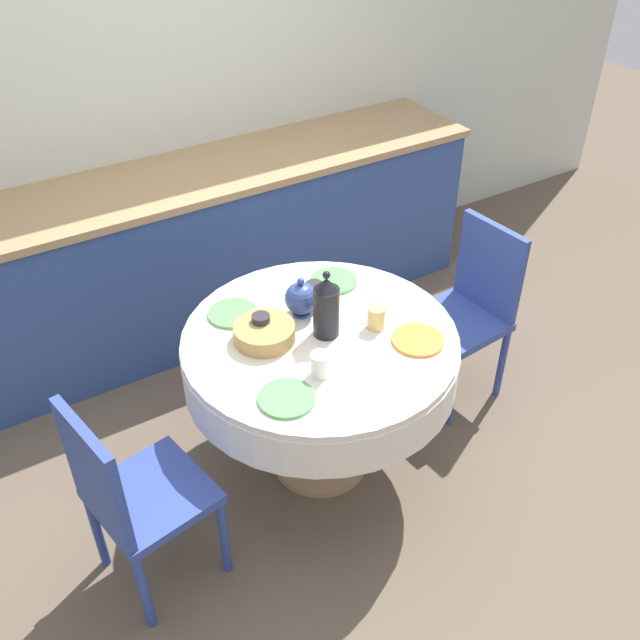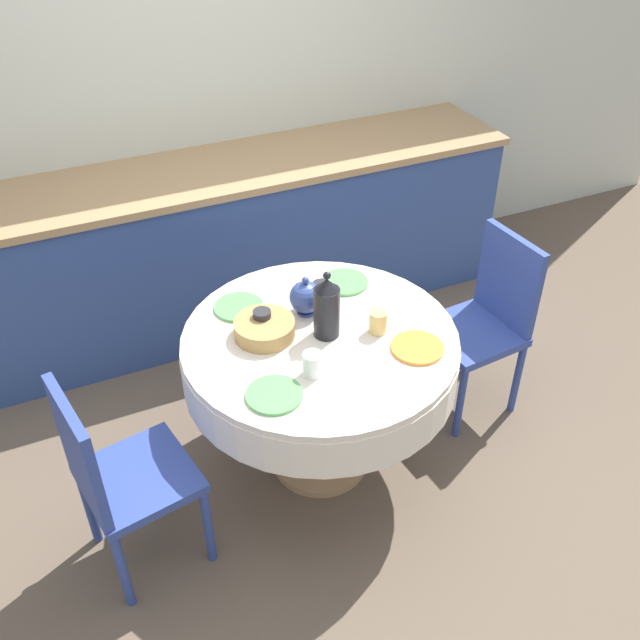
% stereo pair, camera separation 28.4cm
% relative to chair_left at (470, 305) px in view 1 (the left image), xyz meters
% --- Properties ---
extents(ground_plane, '(12.00, 12.00, 0.00)m').
position_rel_chair_left_xyz_m(ground_plane, '(-0.91, -0.08, -0.51)').
color(ground_plane, brown).
extents(wall_back, '(7.00, 0.05, 2.60)m').
position_rel_chair_left_xyz_m(wall_back, '(-0.91, 1.54, 0.79)').
color(wall_back, beige).
rests_on(wall_back, ground_plane).
extents(kitchen_counter, '(3.24, 0.64, 0.94)m').
position_rel_chair_left_xyz_m(kitchen_counter, '(-0.91, 1.21, -0.04)').
color(kitchen_counter, '#2D4784').
rests_on(kitchen_counter, ground_plane).
extents(dining_table, '(1.14, 1.14, 0.75)m').
position_rel_chair_left_xyz_m(dining_table, '(-0.91, -0.08, 0.11)').
color(dining_table, tan).
rests_on(dining_table, ground_plane).
extents(chair_left, '(0.43, 0.43, 0.92)m').
position_rel_chair_left_xyz_m(chair_left, '(0.00, 0.00, 0.00)').
color(chair_left, '#2D428E').
rests_on(chair_left, ground_plane).
extents(chair_right, '(0.47, 0.47, 0.92)m').
position_rel_chair_left_xyz_m(chair_right, '(-1.81, -0.25, 0.00)').
color(chair_right, '#2D428E').
rests_on(chair_right, ground_plane).
extents(plate_near_left, '(0.21, 0.21, 0.01)m').
position_rel_chair_left_xyz_m(plate_near_left, '(-1.21, -0.34, 0.25)').
color(plate_near_left, '#5BA85B').
rests_on(plate_near_left, dining_table).
extents(cup_near_left, '(0.07, 0.07, 0.10)m').
position_rel_chair_left_xyz_m(cup_near_left, '(-1.03, -0.28, 0.29)').
color(cup_near_left, white).
rests_on(cup_near_left, dining_table).
extents(plate_near_right, '(0.21, 0.21, 0.01)m').
position_rel_chair_left_xyz_m(plate_near_right, '(-0.59, -0.32, 0.25)').
color(plate_near_right, orange).
rests_on(plate_near_right, dining_table).
extents(cup_near_right, '(0.07, 0.07, 0.10)m').
position_rel_chair_left_xyz_m(cup_near_right, '(-0.68, -0.15, 0.29)').
color(cup_near_right, '#DBB766').
rests_on(cup_near_right, dining_table).
extents(plate_far_left, '(0.21, 0.21, 0.01)m').
position_rel_chair_left_xyz_m(plate_far_left, '(-1.15, 0.23, 0.25)').
color(plate_far_left, '#5BA85B').
rests_on(plate_far_left, dining_table).
extents(cup_far_left, '(0.07, 0.07, 0.10)m').
position_rel_chair_left_xyz_m(cup_far_left, '(-1.11, 0.05, 0.29)').
color(cup_far_left, '#28282D').
rests_on(cup_far_left, dining_table).
extents(plate_far_right, '(0.21, 0.21, 0.01)m').
position_rel_chair_left_xyz_m(plate_far_right, '(-0.65, 0.22, 0.25)').
color(plate_far_right, '#5BA85B').
rests_on(plate_far_right, dining_table).
extents(cup_far_right, '(0.07, 0.07, 0.10)m').
position_rel_chair_left_xyz_m(cup_far_right, '(-0.81, 0.13, 0.29)').
color(cup_far_right, '#28282D').
rests_on(cup_far_right, dining_table).
extents(coffee_carafe, '(0.11, 0.11, 0.30)m').
position_rel_chair_left_xyz_m(coffee_carafe, '(-0.88, -0.08, 0.37)').
color(coffee_carafe, black).
rests_on(coffee_carafe, dining_table).
extents(teapot, '(0.19, 0.14, 0.18)m').
position_rel_chair_left_xyz_m(teapot, '(-0.90, 0.09, 0.32)').
color(teapot, '#33478E').
rests_on(teapot, dining_table).
extents(bread_basket, '(0.25, 0.25, 0.07)m').
position_rel_chair_left_xyz_m(bread_basket, '(-1.11, 0.01, 0.27)').
color(bread_basket, '#AD844C').
rests_on(bread_basket, dining_table).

